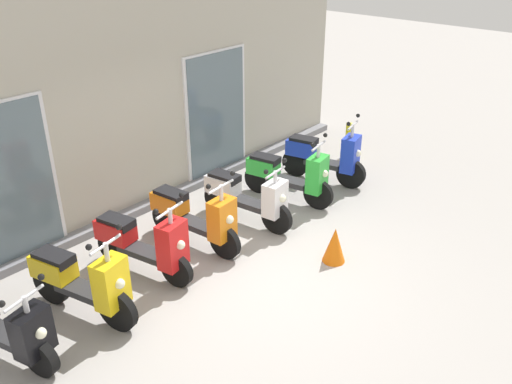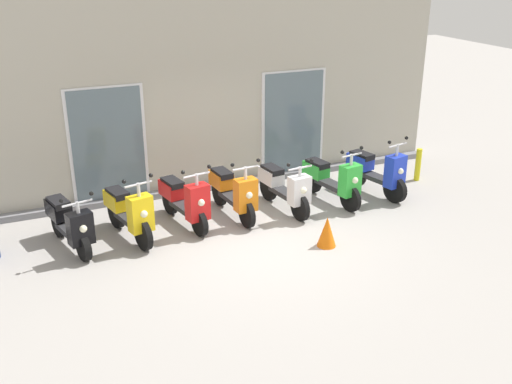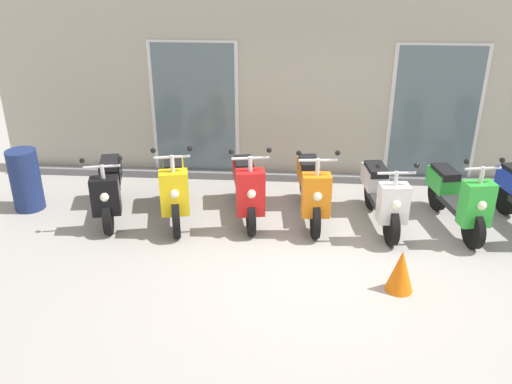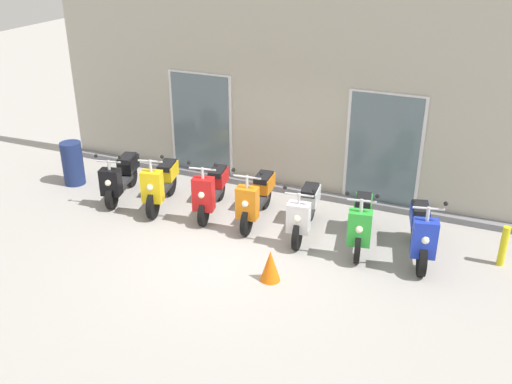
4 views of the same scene
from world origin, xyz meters
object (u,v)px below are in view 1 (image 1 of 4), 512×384
scooter_orange (195,216)px  scooter_blue (325,156)px  scooter_red (144,243)px  scooter_white (247,196)px  scooter_green (289,175)px  traffic_cone (335,245)px  scooter_black (0,324)px  scooter_yellow (82,282)px  curb_bollard (348,140)px

scooter_orange → scooter_blue: 3.02m
scooter_red → scooter_white: bearing=-2.9°
scooter_green → traffic_cone: size_ratio=3.16×
scooter_blue → traffic_cone: size_ratio=3.02×
scooter_black → scooter_red: scooter_red is taller
scooter_green → scooter_white: bearing=178.7°
scooter_red → scooter_blue: size_ratio=1.00×
scooter_yellow → scooter_red: scooter_yellow is taller
scooter_black → scooter_red: 2.00m
scooter_black → scooter_white: 3.91m
scooter_black → scooter_yellow: (0.97, -0.05, 0.04)m
scooter_yellow → traffic_cone: bearing=-28.2°
scooter_orange → curb_bollard: (4.29, 0.16, -0.14)m
scooter_orange → scooter_green: same height
scooter_black → scooter_yellow: bearing=-2.8°
scooter_red → scooter_green: size_ratio=0.96×
scooter_orange → traffic_cone: size_ratio=3.15×
scooter_white → traffic_cone: (0.00, -1.63, -0.21)m
scooter_white → curb_bollard: 3.32m
scooter_black → scooter_red: size_ratio=0.96×
scooter_green → traffic_cone: 1.92m
scooter_red → scooter_orange: 0.93m
scooter_orange → scooter_blue: size_ratio=1.05×
scooter_white → traffic_cone: bearing=-89.9°
scooter_blue → traffic_cone: scooter_blue is taller
scooter_green → curb_bollard: bearing=7.4°
scooter_orange → curb_bollard: scooter_orange is taller
scooter_red → scooter_orange: bearing=0.9°
scooter_blue → curb_bollard: size_ratio=2.24×
scooter_green → curb_bollard: 2.31m
scooter_black → scooter_blue: 5.94m
scooter_yellow → scooter_blue: bearing=0.1°
scooter_white → curb_bollard: (3.31, 0.27, -0.12)m
scooter_yellow → scooter_orange: (1.95, 0.17, -0.00)m
scooter_black → scooter_red: bearing=3.0°
scooter_red → traffic_cone: 2.59m
scooter_yellow → traffic_cone: 3.34m
scooter_red → scooter_green: same height
traffic_cone → scooter_green: bearing=57.6°
scooter_white → traffic_cone: size_ratio=3.12×
scooter_red → scooter_white: (1.91, -0.10, -0.02)m
scooter_yellow → scooter_green: scooter_yellow is taller
scooter_green → scooter_blue: 1.01m
scooter_blue → traffic_cone: 2.58m
scooter_blue → scooter_white: bearing=178.6°
scooter_blue → curb_bollard: 1.32m
scooter_white → scooter_blue: size_ratio=1.03×
scooter_blue → curb_bollard: (1.27, 0.32, -0.14)m
scooter_yellow → scooter_blue: 4.97m
scooter_red → curb_bollard: (5.22, 0.18, -0.13)m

